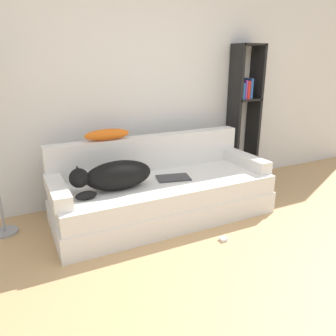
{
  "coord_description": "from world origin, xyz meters",
  "views": [
    {
      "loc": [
        -1.41,
        -1.2,
        1.57
      ],
      "look_at": [
        -0.06,
        1.52,
        0.56
      ],
      "focal_mm": 35.0,
      "sensor_mm": 36.0,
      "label": 1
    }
  ],
  "objects_px": {
    "power_adapter": "(223,239)",
    "bookshelf": "(244,108)",
    "dog": "(114,176)",
    "laptop": "(173,178)",
    "couch": "(164,198)",
    "throw_pillow": "(107,134)"
  },
  "relations": [
    {
      "from": "power_adapter",
      "to": "bookshelf",
      "type": "bearing_deg",
      "value": 47.07
    },
    {
      "from": "dog",
      "to": "laptop",
      "type": "relative_size",
      "value": 2.08
    },
    {
      "from": "couch",
      "to": "dog",
      "type": "relative_size",
      "value": 2.9
    },
    {
      "from": "laptop",
      "to": "bookshelf",
      "type": "distance_m",
      "value": 1.54
    },
    {
      "from": "throw_pillow",
      "to": "dog",
      "type": "bearing_deg",
      "value": -100.41
    },
    {
      "from": "bookshelf",
      "to": "power_adapter",
      "type": "distance_m",
      "value": 1.94
    },
    {
      "from": "couch",
      "to": "throw_pillow",
      "type": "bearing_deg",
      "value": 139.86
    },
    {
      "from": "dog",
      "to": "bookshelf",
      "type": "bearing_deg",
      "value": 17.03
    },
    {
      "from": "laptop",
      "to": "bookshelf",
      "type": "height_order",
      "value": "bookshelf"
    },
    {
      "from": "laptop",
      "to": "power_adapter",
      "type": "relative_size",
      "value": 6.25
    },
    {
      "from": "dog",
      "to": "throw_pillow",
      "type": "distance_m",
      "value": 0.53
    },
    {
      "from": "laptop",
      "to": "throw_pillow",
      "type": "bearing_deg",
      "value": 156.67
    },
    {
      "from": "dog",
      "to": "throw_pillow",
      "type": "height_order",
      "value": "throw_pillow"
    },
    {
      "from": "dog",
      "to": "bookshelf",
      "type": "distance_m",
      "value": 2.08
    },
    {
      "from": "couch",
      "to": "bookshelf",
      "type": "height_order",
      "value": "bookshelf"
    },
    {
      "from": "laptop",
      "to": "throw_pillow",
      "type": "distance_m",
      "value": 0.8
    },
    {
      "from": "dog",
      "to": "throw_pillow",
      "type": "relative_size",
      "value": 1.65
    },
    {
      "from": "laptop",
      "to": "throw_pillow",
      "type": "xyz_separation_m",
      "value": [
        -0.55,
        0.41,
        0.42
      ]
    },
    {
      "from": "laptop",
      "to": "bookshelf",
      "type": "relative_size",
      "value": 0.21
    },
    {
      "from": "laptop",
      "to": "power_adapter",
      "type": "height_order",
      "value": "laptop"
    },
    {
      "from": "throw_pillow",
      "to": "power_adapter",
      "type": "bearing_deg",
      "value": -55.6
    },
    {
      "from": "laptop",
      "to": "power_adapter",
      "type": "bearing_deg",
      "value": -61.63
    }
  ]
}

